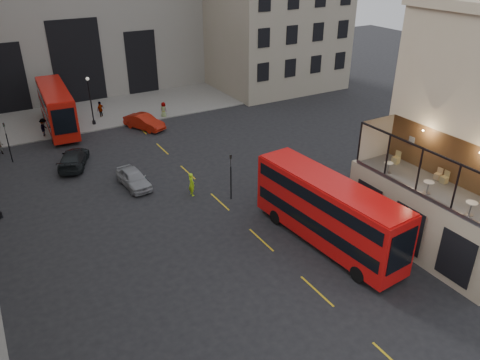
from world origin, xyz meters
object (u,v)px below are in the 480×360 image
car_a (134,178)px  cafe_chair_b (444,179)px  street_lamp_b (91,104)px  bus_far (56,106)px  cyclist (192,184)px  cafe_chair_d (396,160)px  traffic_light_near (231,171)px  bicycle (139,183)px  pedestrian_d (164,110)px  cafe_table_mid (428,186)px  pedestrian_c (100,110)px  car_b (144,122)px  cafe_table_near (471,207)px  bus_near (328,209)px  car_c (73,158)px  cafe_table_far (389,166)px  pedestrian_b (44,128)px  traffic_light_far (7,137)px  cafe_chair_c (438,176)px

car_a → cafe_chair_b: 23.31m
street_lamp_b → bus_far: 3.52m
car_a → cyclist: cyclist is taller
bus_far → cafe_chair_d: bearing=-61.9°
cyclist → cafe_chair_d: bearing=-135.6°
cafe_chair_d → traffic_light_near: bearing=133.9°
bicycle → pedestrian_d: size_ratio=0.99×
cafe_table_mid → cyclist: bearing=121.6°
street_lamp_b → pedestrian_c: (1.36, 2.08, -1.45)m
car_b → cafe_table_near: 34.41m
bus_near → car_c: 23.84m
bus_far → cafe_table_far: bearing=-64.7°
bus_far → car_c: 10.54m
traffic_light_near → pedestrian_b: size_ratio=1.92×
cafe_chair_b → traffic_light_near: bearing=125.4°
traffic_light_far → cafe_chair_c: bearing=-50.6°
traffic_light_near → street_lamp_b: street_lamp_b is taller
bicycle → cafe_chair_b: bearing=-140.6°
street_lamp_b → cafe_table_near: (11.54, -37.29, 2.73)m
car_c → pedestrian_c: (5.63, 11.80, 0.19)m
pedestrian_d → cyclist: bearing=135.7°
pedestrian_d → pedestrian_c: bearing=31.3°
street_lamp_b → pedestrian_b: street_lamp_b is taller
bus_far → bus_near: bearing=-70.5°
traffic_light_near → pedestrian_c: bearing=98.6°
pedestrian_c → pedestrian_d: (6.25, -3.54, -0.06)m
bus_far → cafe_chair_b: cafe_chair_b is taller
cyclist → pedestrian_d: bearing=-15.7°
cafe_table_mid → bus_far: bearing=113.2°
street_lamp_b → car_a: 16.27m
traffic_light_near → pedestrian_d: traffic_light_near is taller
cyclist → bicycle: bearing=44.5°
pedestrian_d → cafe_chair_d: (5.51, -28.98, 3.97)m
pedestrian_d → cafe_table_mid: bearing=157.7°
bus_far → cafe_chair_d: (16.57, -31.07, 2.31)m
pedestrian_d → cafe_chair_c: bearing=161.5°
car_b → cafe_table_mid: 31.62m
bus_near → cafe_chair_d: size_ratio=13.78×
street_lamp_b → car_c: 10.74m
street_lamp_b → cafe_chair_d: cafe_chair_d is taller
traffic_light_far → cafe_chair_c: (22.60, -27.49, 2.40)m
cafe_chair_d → car_b: bearing=108.2°
cafe_table_mid → cafe_chair_d: cafe_chair_d is taller
car_c → cafe_table_far: 27.06m
pedestrian_d → cafe_table_near: (3.94, -35.83, 4.23)m
traffic_light_far → bus_near: size_ratio=0.32×
cyclist → car_a: bearing=42.7°
bus_near → car_c: bus_near is taller
pedestrian_b → pedestrian_d: (12.88, -0.48, -0.10)m
bus_far → car_b: bearing=-30.0°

